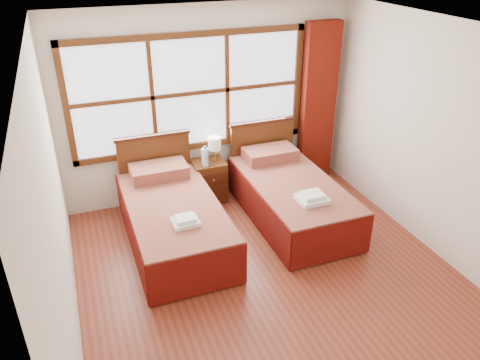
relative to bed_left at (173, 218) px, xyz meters
name	(u,v)px	position (x,y,z in m)	size (l,w,h in m)	color
floor	(275,284)	(0.81, -1.20, -0.31)	(4.50, 4.50, 0.00)	brown
ceiling	(286,35)	(0.81, -1.20, 2.29)	(4.50, 4.50, 0.00)	white
wall_back	(209,105)	(0.81, 1.05, 0.99)	(4.00, 4.00, 0.00)	silver
wall_left	(55,217)	(-1.19, -1.20, 0.99)	(4.50, 4.50, 0.00)	silver
wall_right	(448,147)	(2.81, -1.20, 0.99)	(4.50, 4.50, 0.00)	silver
window	(191,93)	(0.56, 1.02, 1.19)	(3.16, 0.06, 1.56)	white
curtain	(318,104)	(2.41, 0.91, 0.86)	(0.50, 0.16, 2.30)	maroon
bed_left	(173,218)	(0.00, 0.00, 0.00)	(1.06, 2.08, 1.03)	#3E1B0C
bed_right	(290,195)	(1.56, 0.00, 0.00)	(1.05, 2.07, 1.02)	#3E1B0C
nightstand	(209,181)	(0.70, 0.80, -0.02)	(0.44, 0.43, 0.58)	#4E2811
towels_left	(185,221)	(0.03, -0.53, 0.27)	(0.29, 0.25, 0.08)	white
towels_right	(312,198)	(1.55, -0.58, 0.27)	(0.34, 0.30, 0.10)	white
lamp	(215,144)	(0.81, 0.83, 0.51)	(0.17, 0.17, 0.33)	gold
bottle_near	(204,156)	(0.63, 0.76, 0.38)	(0.06, 0.06, 0.24)	#BEE6F5
bottle_far	(205,157)	(0.64, 0.71, 0.40)	(0.07, 0.07, 0.28)	#BEE6F5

